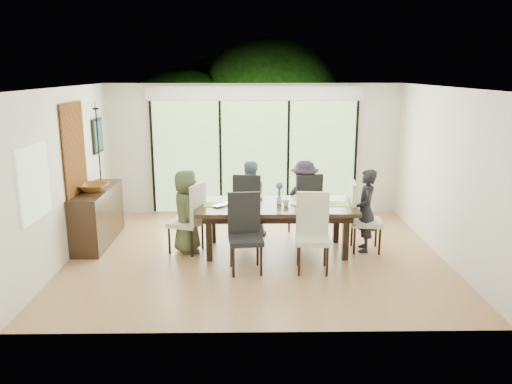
{
  "coord_description": "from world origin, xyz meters",
  "views": [
    {
      "loc": [
        -0.12,
        -7.72,
        2.95
      ],
      "look_at": [
        0.0,
        0.25,
        1.0
      ],
      "focal_mm": 35.0,
      "sensor_mm": 36.0,
      "label": 1
    }
  ],
  "objects_px": {
    "chair_right_end": "(367,217)",
    "chair_far_right": "(304,203)",
    "cup_c": "(324,200)",
    "chair_left_end": "(185,217)",
    "person_far_left": "(249,199)",
    "bowl": "(94,187)",
    "cup_a": "(234,199)",
    "laptop": "(224,205)",
    "person_right_end": "(366,211)",
    "chair_near_left": "(246,234)",
    "vase": "(279,200)",
    "chair_near_right": "(313,234)",
    "cup_b": "(286,203)",
    "person_left_end": "(186,211)",
    "person_far_right": "(304,198)",
    "chair_far_left": "(249,204)",
    "table_top": "(276,206)",
    "sideboard": "(98,216)"
  },
  "relations": [
    {
      "from": "chair_left_end",
      "to": "chair_right_end",
      "type": "relative_size",
      "value": 1.0
    },
    {
      "from": "chair_far_right",
      "to": "chair_right_end",
      "type": "bearing_deg",
      "value": 122.32
    },
    {
      "from": "bowl",
      "to": "chair_near_right",
      "type": "bearing_deg",
      "value": -19.27
    },
    {
      "from": "chair_left_end",
      "to": "chair_near_right",
      "type": "xyz_separation_m",
      "value": [
        2.0,
        -0.87,
        0.0
      ]
    },
    {
      "from": "chair_left_end",
      "to": "person_far_right",
      "type": "height_order",
      "value": "person_far_right"
    },
    {
      "from": "person_far_left",
      "to": "bowl",
      "type": "xyz_separation_m",
      "value": [
        -2.64,
        -0.44,
        0.32
      ]
    },
    {
      "from": "person_left_end",
      "to": "person_far_left",
      "type": "relative_size",
      "value": 1.0
    },
    {
      "from": "table_top",
      "to": "chair_near_left",
      "type": "xyz_separation_m",
      "value": [
        -0.5,
        -0.87,
        -0.18
      ]
    },
    {
      "from": "table_top",
      "to": "cup_b",
      "type": "xyz_separation_m",
      "value": [
        0.15,
        -0.1,
        0.08
      ]
    },
    {
      "from": "chair_near_left",
      "to": "cup_a",
      "type": "xyz_separation_m",
      "value": [
        -0.2,
        1.02,
        0.27
      ]
    },
    {
      "from": "chair_right_end",
      "to": "cup_c",
      "type": "relative_size",
      "value": 8.87
    },
    {
      "from": "person_far_left",
      "to": "sideboard",
      "type": "relative_size",
      "value": 0.82
    },
    {
      "from": "sideboard",
      "to": "bowl",
      "type": "height_order",
      "value": "bowl"
    },
    {
      "from": "cup_a",
      "to": "bowl",
      "type": "bearing_deg",
      "value": 174.36
    },
    {
      "from": "chair_near_left",
      "to": "person_left_end",
      "type": "bearing_deg",
      "value": 131.97
    },
    {
      "from": "chair_near_left",
      "to": "chair_near_right",
      "type": "relative_size",
      "value": 1.0
    },
    {
      "from": "chair_far_right",
      "to": "person_right_end",
      "type": "xyz_separation_m",
      "value": [
        0.93,
        -0.85,
        0.1
      ]
    },
    {
      "from": "chair_far_right",
      "to": "vase",
      "type": "distance_m",
      "value": 0.98
    },
    {
      "from": "chair_near_left",
      "to": "chair_near_right",
      "type": "height_order",
      "value": "same"
    },
    {
      "from": "chair_near_left",
      "to": "vase",
      "type": "height_order",
      "value": "chair_near_left"
    },
    {
      "from": "chair_near_right",
      "to": "vase",
      "type": "xyz_separation_m",
      "value": [
        -0.45,
        0.92,
        0.28
      ]
    },
    {
      "from": "person_right_end",
      "to": "vase",
      "type": "xyz_separation_m",
      "value": [
        -1.43,
        0.05,
        0.18
      ]
    },
    {
      "from": "person_far_right",
      "to": "vase",
      "type": "height_order",
      "value": "person_far_right"
    },
    {
      "from": "cup_b",
      "to": "person_far_right",
      "type": "bearing_deg",
      "value": 66.73
    },
    {
      "from": "table_top",
      "to": "chair_near_right",
      "type": "height_order",
      "value": "chair_near_right"
    },
    {
      "from": "table_top",
      "to": "chair_far_left",
      "type": "relative_size",
      "value": 2.18
    },
    {
      "from": "chair_far_left",
      "to": "cup_c",
      "type": "height_order",
      "value": "chair_far_left"
    },
    {
      "from": "table_top",
      "to": "chair_near_left",
      "type": "bearing_deg",
      "value": -119.89
    },
    {
      "from": "person_far_right",
      "to": "vase",
      "type": "relative_size",
      "value": 10.75
    },
    {
      "from": "cup_c",
      "to": "person_far_left",
      "type": "bearing_deg",
      "value": 149.72
    },
    {
      "from": "laptop",
      "to": "cup_c",
      "type": "bearing_deg",
      "value": -41.03
    },
    {
      "from": "chair_right_end",
      "to": "person_far_left",
      "type": "height_order",
      "value": "person_far_left"
    },
    {
      "from": "chair_right_end",
      "to": "chair_far_right",
      "type": "distance_m",
      "value": 1.27
    },
    {
      "from": "cup_b",
      "to": "chair_right_end",
      "type": "bearing_deg",
      "value": 4.24
    },
    {
      "from": "chair_right_end",
      "to": "sideboard",
      "type": "bearing_deg",
      "value": 89.74
    },
    {
      "from": "chair_left_end",
      "to": "chair_near_left",
      "type": "distance_m",
      "value": 1.33
    },
    {
      "from": "chair_far_left",
      "to": "person_right_end",
      "type": "height_order",
      "value": "person_right_end"
    },
    {
      "from": "table_top",
      "to": "bowl",
      "type": "height_order",
      "value": "bowl"
    },
    {
      "from": "chair_right_end",
      "to": "chair_near_right",
      "type": "distance_m",
      "value": 1.33
    },
    {
      "from": "chair_near_right",
      "to": "cup_b",
      "type": "xyz_separation_m",
      "value": [
        -0.35,
        0.77,
        0.26
      ]
    },
    {
      "from": "chair_far_right",
      "to": "chair_near_left",
      "type": "distance_m",
      "value": 2.02
    },
    {
      "from": "laptop",
      "to": "chair_far_right",
      "type": "bearing_deg",
      "value": -13.78
    },
    {
      "from": "chair_near_right",
      "to": "cup_c",
      "type": "distance_m",
      "value": 1.05
    },
    {
      "from": "cup_c",
      "to": "chair_left_end",
      "type": "bearing_deg",
      "value": -177.51
    },
    {
      "from": "cup_a",
      "to": "chair_near_right",
      "type": "bearing_deg",
      "value": -40.36
    },
    {
      "from": "person_right_end",
      "to": "laptop",
      "type": "distance_m",
      "value": 2.34
    },
    {
      "from": "table_top",
      "to": "chair_right_end",
      "type": "bearing_deg",
      "value": 0.0
    },
    {
      "from": "cup_c",
      "to": "bowl",
      "type": "relative_size",
      "value": 0.26
    },
    {
      "from": "chair_far_right",
      "to": "cup_b",
      "type": "bearing_deg",
      "value": 51.31
    },
    {
      "from": "chair_far_left",
      "to": "chair_near_left",
      "type": "distance_m",
      "value": 1.72
    }
  ]
}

